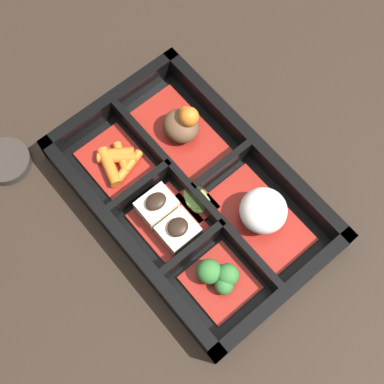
# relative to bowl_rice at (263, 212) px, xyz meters

# --- Properties ---
(ground_plane) EXTENTS (3.00, 3.00, 0.00)m
(ground_plane) POSITION_rel_bowl_rice_xyz_m (-0.07, -0.04, -0.03)
(ground_plane) COLOR black
(bento_base) EXTENTS (0.31, 0.20, 0.01)m
(bento_base) POSITION_rel_bowl_rice_xyz_m (-0.07, -0.04, -0.03)
(bento_base) COLOR black
(bento_base) RESTS_ON ground_plane
(bento_rim) EXTENTS (0.31, 0.20, 0.04)m
(bento_rim) POSITION_rel_bowl_rice_xyz_m (-0.07, -0.04, -0.01)
(bento_rim) COLOR black
(bento_rim) RESTS_ON ground_plane
(bowl_stew) EXTENTS (0.12, 0.06, 0.05)m
(bowl_stew) POSITION_rel_bowl_rice_xyz_m (-0.14, 0.00, -0.00)
(bowl_stew) COLOR maroon
(bowl_stew) RESTS_ON bento_base
(bowl_rice) EXTENTS (0.12, 0.06, 0.05)m
(bowl_rice) POSITION_rel_bowl_rice_xyz_m (0.00, 0.00, 0.00)
(bowl_rice) COLOR maroon
(bowl_rice) RESTS_ON bento_base
(bowl_carrots) EXTENTS (0.08, 0.06, 0.02)m
(bowl_carrots) POSITION_rel_bowl_rice_xyz_m (-0.16, -0.08, -0.01)
(bowl_carrots) COLOR maroon
(bowl_carrots) RESTS_ON bento_base
(bowl_tofu) EXTENTS (0.07, 0.06, 0.04)m
(bowl_tofu) POSITION_rel_bowl_rice_xyz_m (-0.06, -0.08, -0.01)
(bowl_tofu) COLOR maroon
(bowl_tofu) RESTS_ON bento_base
(bowl_greens) EXTENTS (0.07, 0.06, 0.03)m
(bowl_greens) POSITION_rel_bowl_rice_xyz_m (0.02, -0.08, -0.01)
(bowl_greens) COLOR maroon
(bowl_greens) RESTS_ON bento_base
(bowl_pickles) EXTENTS (0.04, 0.03, 0.01)m
(bowl_pickles) POSITION_rel_bowl_rice_xyz_m (-0.06, -0.04, -0.02)
(bowl_pickles) COLOR maroon
(bowl_pickles) RESTS_ON bento_base
(sauce_dish) EXTENTS (0.06, 0.06, 0.01)m
(sauce_dish) POSITION_rel_bowl_rice_xyz_m (-0.25, -0.18, -0.03)
(sauce_dish) COLOR #2D2823
(sauce_dish) RESTS_ON ground_plane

